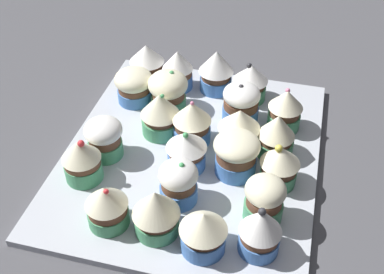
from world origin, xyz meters
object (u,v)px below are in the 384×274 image
(cupcake_22, at_px, (147,63))
(cupcake_21, at_px, (134,85))
(cupcake_16, at_px, (160,113))
(cupcake_4, at_px, (285,109))
(cupcake_20, at_px, (104,137))
(cupcake_17, at_px, (168,90))
(cupcake_13, at_px, (192,122))
(cupcake_19, at_px, (82,159))
(cupcake_12, at_px, (187,149))
(cupcake_3, at_px, (276,135))
(cupcake_15, at_px, (107,205))
(cupcake_14, at_px, (217,70))
(cupcake_7, at_px, (239,129))
(baking_tray, at_px, (192,154))
(cupcake_6, at_px, (236,154))
(cupcake_8, at_px, (241,103))
(cupcake_2, at_px, (280,165))
(cupcake_10, at_px, (156,211))
(cupcake_11, at_px, (178,182))
(cupcake_18, at_px, (178,69))
(cupcake_5, at_px, (203,231))
(cupcake_1, at_px, (264,199))
(cupcake_0, at_px, (260,230))
(cupcake_9, at_px, (250,82))

(cupcake_22, bearing_deg, cupcake_21, 177.46)
(cupcake_22, bearing_deg, cupcake_16, -153.64)
(cupcake_4, relative_size, cupcake_20, 1.13)
(cupcake_20, bearing_deg, cupcake_17, -23.29)
(cupcake_13, bearing_deg, cupcake_17, 39.17)
(cupcake_19, relative_size, cupcake_21, 1.12)
(cupcake_17, bearing_deg, cupcake_12, -152.79)
(cupcake_3, relative_size, cupcake_15, 1.05)
(cupcake_15, bearing_deg, cupcake_14, -12.57)
(cupcake_7, bearing_deg, cupcake_22, 54.05)
(baking_tray, relative_size, cupcake_3, 6.16)
(cupcake_6, xyz_separation_m, cupcake_8, (0.12, 0.01, -0.00))
(cupcake_3, bearing_deg, cupcake_15, 134.21)
(cupcake_6, height_order, cupcake_7, cupcake_7)
(cupcake_2, bearing_deg, cupcake_19, 102.29)
(cupcake_2, xyz_separation_m, cupcake_10, (-0.13, 0.14, 0.00))
(baking_tray, relative_size, cupcake_11, 6.41)
(cupcake_12, distance_m, cupcake_17, 0.15)
(cupcake_11, distance_m, cupcake_18, 0.27)
(baking_tray, relative_size, cupcake_19, 6.10)
(cupcake_5, distance_m, cupcake_12, 0.15)
(cupcake_13, xyz_separation_m, cupcake_17, (0.07, 0.06, -0.00))
(cupcake_15, relative_size, cupcake_18, 0.94)
(cupcake_4, relative_size, cupcake_7, 1.01)
(cupcake_1, relative_size, cupcake_3, 0.97)
(cupcake_4, bearing_deg, cupcake_0, 179.24)
(cupcake_11, bearing_deg, cupcake_10, 167.70)
(cupcake_20, bearing_deg, cupcake_8, -53.71)
(cupcake_2, xyz_separation_m, cupcake_11, (-0.07, 0.13, -0.00))
(cupcake_19, relative_size, cupcake_20, 1.11)
(cupcake_2, relative_size, cupcake_8, 0.99)
(cupcake_7, height_order, cupcake_20, cupcake_7)
(cupcake_12, bearing_deg, cupcake_8, -23.81)
(cupcake_8, height_order, cupcake_12, cupcake_8)
(cupcake_0, xyz_separation_m, cupcake_7, (0.18, 0.06, 0.00))
(cupcake_15, relative_size, cupcake_22, 0.93)
(cupcake_11, distance_m, cupcake_15, 0.10)
(cupcake_7, relative_size, cupcake_16, 0.96)
(cupcake_9, bearing_deg, cupcake_21, 106.03)
(cupcake_13, height_order, cupcake_21, cupcake_13)
(cupcake_10, xyz_separation_m, cupcake_12, (0.13, -0.01, -0.00))
(cupcake_2, relative_size, cupcake_4, 0.95)
(cupcake_2, height_order, cupcake_10, cupcake_10)
(baking_tray, xyz_separation_m, cupcake_15, (-0.16, 0.07, 0.04))
(cupcake_15, xyz_separation_m, cupcake_17, (0.26, -0.01, 0.00))
(cupcake_8, bearing_deg, cupcake_6, -173.12)
(cupcake_11, distance_m, cupcake_16, 0.15)
(cupcake_0, height_order, cupcake_12, cupcake_0)
(cupcake_3, relative_size, cupcake_21, 1.10)
(cupcake_1, height_order, cupcake_2, same)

